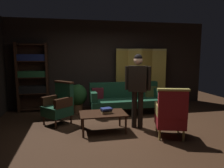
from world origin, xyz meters
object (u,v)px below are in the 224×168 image
Objects in this scene: book_tan_leather at (106,112)px; armchair_gilt_accent at (171,114)px; standing_figure at (138,84)px; book_navy_cloth at (106,109)px; bookshelf at (33,76)px; folding_screen at (141,76)px; coffee_table at (103,115)px; book_black_cloth at (106,110)px; velvet_couch at (126,97)px; armchair_wing_left at (59,104)px; potted_plant at (78,96)px.

armchair_gilt_accent is at bearing -25.79° from book_tan_leather.
standing_figure reaches higher than book_navy_cloth.
bookshelf is 3.33m from standing_figure.
armchair_gilt_accent is at bearing -96.78° from folding_screen.
book_navy_cloth is (0.07, -0.02, 0.14)m from coffee_table.
book_black_cloth is at bearing -17.78° from coffee_table.
book_navy_cloth is at bearing 154.21° from armchair_gilt_accent.
book_tan_leather is at bearing -172.00° from standing_figure.
armchair_wing_left reaches higher than velvet_couch.
standing_figure reaches higher than book_black_cloth.
velvet_couch is 1.42m from potted_plant.
standing_figure reaches higher than armchair_wing_left.
coffee_table is (-0.91, -1.41, -0.08)m from velvet_couch.
velvet_couch is at bearing 19.73° from armchair_wing_left.
bookshelf is 0.97× the size of velvet_couch.
bookshelf is 2.88m from coffee_table.
armchair_gilt_accent is 1.35m from book_tan_leather.
folding_screen reaches higher than potted_plant.
standing_figure is 2.02× the size of potted_plant.
bookshelf reaches higher than book_black_cloth.
folding_screen is at bearing 12.99° from potted_plant.
armchair_gilt_accent is 4.71× the size of book_black_cloth.
velvet_couch is at bearing 100.65° from armchair_gilt_accent.
armchair_gilt_accent is (0.38, -2.03, 0.04)m from velvet_couch.
book_black_cloth is at bearing 154.21° from armchair_gilt_accent.
book_black_cloth is (0.00, -0.00, 0.04)m from book_tan_leather.
folding_screen reaches higher than book_navy_cloth.
book_navy_cloth is (-0.84, -1.44, 0.06)m from velvet_couch.
folding_screen is 2.99m from armchair_wing_left.
bookshelf is 2.87m from velvet_couch.
armchair_gilt_accent is 1.23× the size of potted_plant.
bookshelf is 1.74m from armchair_wing_left.
book_black_cloth is (-1.55, -2.18, -0.51)m from folding_screen.
book_black_cloth is at bearing -49.48° from bookshelf.
coffee_table is 1.05m from standing_figure.
book_navy_cloth is (1.86, -2.18, -0.55)m from bookshelf.
coffee_table is 1.74m from potted_plant.
armchair_wing_left reaches higher than potted_plant.
potted_plant is (-1.40, 0.25, 0.04)m from velvet_couch.
bookshelf reaches higher than armchair_gilt_accent.
armchair_gilt_accent is at bearing -30.94° from armchair_wing_left.
bookshelf reaches higher than coffee_table.
coffee_table is 0.59× the size of standing_figure.
book_black_cloth is (1.86, -2.18, -0.59)m from bookshelf.
book_black_cloth is at bearing -120.27° from velvet_couch.
potted_plant is (1.30, -0.49, -0.58)m from bookshelf.
armchair_gilt_accent is 4.88× the size of book_tan_leather.
book_navy_cloth reaches higher than book_tan_leather.
book_navy_cloth is (-0.75, -0.11, -0.51)m from standing_figure.
bookshelf is 2.93m from book_tan_leather.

